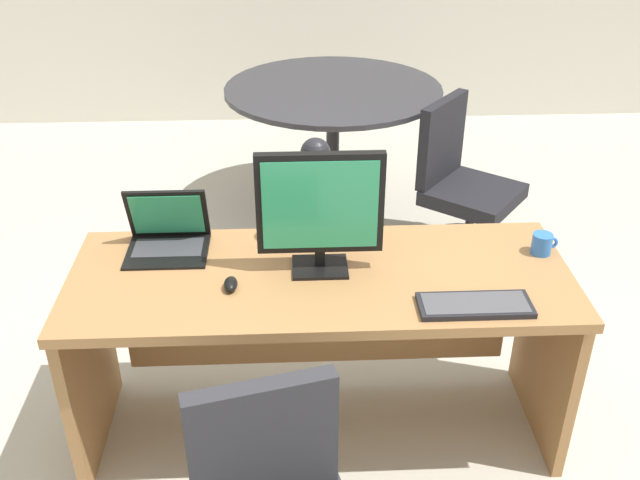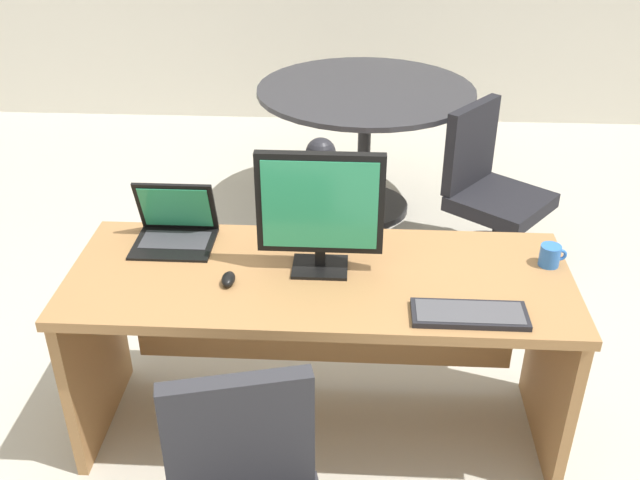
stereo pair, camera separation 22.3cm
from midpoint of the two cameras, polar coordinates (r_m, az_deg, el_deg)
The scene contains 10 objects.
ground at distance 4.25m, azimuth -2.39°, elevation -0.29°, with size 12.00×12.00×0.00m, color #B7B2A3.
desk at distance 2.74m, azimuth -2.35°, elevation -5.89°, with size 1.81×0.69×0.75m.
monitor at distance 2.48m, azimuth -2.53°, elevation 2.52°, with size 0.44×0.16×0.45m.
laptop at distance 2.79m, azimuth -14.24°, elevation 0.73°, with size 0.30×0.25×0.24m.
keyboard at distance 2.43m, azimuth 9.63°, elevation -5.19°, with size 0.38×0.15×0.02m.
mouse at distance 2.52m, azimuth -9.62°, elevation -3.54°, with size 0.05×0.08×0.04m.
desk_lamp at distance 2.63m, azimuth -2.80°, elevation 5.75°, with size 0.12×0.14×0.43m.
coffee_mug at distance 2.77m, azimuth 15.04°, elevation -0.35°, with size 0.10×0.07×0.08m.
meeting_table at distance 4.39m, azimuth -0.44°, elevation 9.62°, with size 1.29×1.29×0.81m.
meeting_chair_near at distance 4.08m, azimuth 9.69°, elevation 3.39°, with size 0.65×0.65×0.88m.
Camera 1 is at (-0.10, -2.17, 2.15)m, focal length 40.38 mm.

